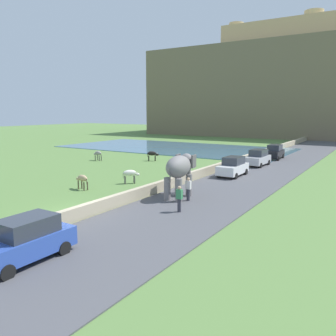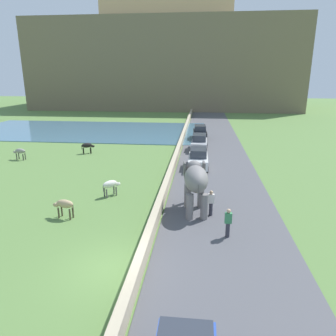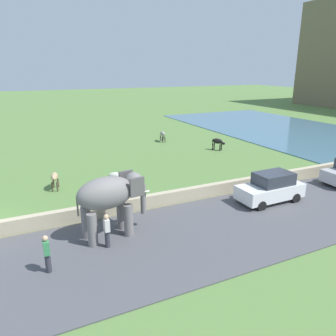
{
  "view_description": "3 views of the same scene",
  "coord_description": "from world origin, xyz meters",
  "px_view_note": "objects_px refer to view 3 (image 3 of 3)",
  "views": [
    {
      "loc": [
        15.25,
        -13.99,
        5.97
      ],
      "look_at": [
        1.91,
        7.17,
        1.86
      ],
      "focal_mm": 37.45,
      "sensor_mm": 36.0,
      "label": 1
    },
    {
      "loc": [
        3.68,
        -11.62,
        8.14
      ],
      "look_at": [
        1.35,
        9.71,
        1.77
      ],
      "focal_mm": 33.56,
      "sensor_mm": 36.0,
      "label": 2
    },
    {
      "loc": [
        16.85,
        2.82,
        7.63
      ],
      "look_at": [
        -1.09,
        11.34,
        1.45
      ],
      "focal_mm": 34.42,
      "sensor_mm": 36.0,
      "label": 3
    }
  ],
  "objects_px": {
    "cow_grey": "(162,134)",
    "elephant": "(111,196)",
    "person_beside_elephant": "(107,230)",
    "person_trailing": "(47,253)",
    "cow_black": "(218,142)",
    "cow_white": "(117,177)",
    "cow_tan": "(55,177)",
    "car_white": "(271,188)"
  },
  "relations": [
    {
      "from": "elephant",
      "to": "cow_tan",
      "type": "xyz_separation_m",
      "value": [
        -7.63,
        -1.67,
        -1.2
      ]
    },
    {
      "from": "person_trailing",
      "to": "cow_grey",
      "type": "relative_size",
      "value": 1.15
    },
    {
      "from": "elephant",
      "to": "cow_black",
      "type": "bearing_deg",
      "value": 130.65
    },
    {
      "from": "person_trailing",
      "to": "cow_grey",
      "type": "height_order",
      "value": "person_trailing"
    },
    {
      "from": "person_beside_elephant",
      "to": "person_trailing",
      "type": "height_order",
      "value": "same"
    },
    {
      "from": "person_trailing",
      "to": "cow_black",
      "type": "relative_size",
      "value": 1.19
    },
    {
      "from": "person_beside_elephant",
      "to": "cow_black",
      "type": "xyz_separation_m",
      "value": [
        -12.88,
        14.39,
        -0.04
      ]
    },
    {
      "from": "car_white",
      "to": "cow_tan",
      "type": "bearing_deg",
      "value": -124.19
    },
    {
      "from": "elephant",
      "to": "car_white",
      "type": "distance_m",
      "value": 9.67
    },
    {
      "from": "person_beside_elephant",
      "to": "cow_tan",
      "type": "relative_size",
      "value": 1.15
    },
    {
      "from": "car_white",
      "to": "elephant",
      "type": "bearing_deg",
      "value": -90.15
    },
    {
      "from": "person_trailing",
      "to": "cow_tan",
      "type": "height_order",
      "value": "person_trailing"
    },
    {
      "from": "cow_grey",
      "to": "cow_white",
      "type": "height_order",
      "value": "same"
    },
    {
      "from": "elephant",
      "to": "car_white",
      "type": "bearing_deg",
      "value": 89.85
    },
    {
      "from": "cow_black",
      "to": "cow_tan",
      "type": "xyz_separation_m",
      "value": [
        4.3,
        -15.56,
        0.0
      ]
    },
    {
      "from": "elephant",
      "to": "cow_grey",
      "type": "relative_size",
      "value": 2.5
    },
    {
      "from": "elephant",
      "to": "person_beside_elephant",
      "type": "bearing_deg",
      "value": -27.85
    },
    {
      "from": "elephant",
      "to": "person_trailing",
      "type": "bearing_deg",
      "value": -60.01
    },
    {
      "from": "cow_white",
      "to": "cow_black",
      "type": "relative_size",
      "value": 0.91
    },
    {
      "from": "elephant",
      "to": "cow_tan",
      "type": "height_order",
      "value": "elephant"
    },
    {
      "from": "elephant",
      "to": "cow_grey",
      "type": "height_order",
      "value": "elephant"
    },
    {
      "from": "person_beside_elephant",
      "to": "car_white",
      "type": "distance_m",
      "value": 10.14
    },
    {
      "from": "cow_white",
      "to": "cow_black",
      "type": "height_order",
      "value": "same"
    },
    {
      "from": "cow_grey",
      "to": "person_trailing",
      "type": "bearing_deg",
      "value": -35.16
    },
    {
      "from": "person_trailing",
      "to": "cow_tan",
      "type": "relative_size",
      "value": 1.15
    },
    {
      "from": "cow_black",
      "to": "cow_tan",
      "type": "relative_size",
      "value": 0.96
    },
    {
      "from": "cow_grey",
      "to": "car_white",
      "type": "bearing_deg",
      "value": -3.37
    },
    {
      "from": "cow_white",
      "to": "elephant",
      "type": "bearing_deg",
      "value": -18.96
    },
    {
      "from": "cow_grey",
      "to": "elephant",
      "type": "bearing_deg",
      "value": -31.05
    },
    {
      "from": "car_white",
      "to": "cow_grey",
      "type": "distance_m",
      "value": 17.73
    },
    {
      "from": "cow_tan",
      "to": "car_white",
      "type": "bearing_deg",
      "value": 55.81
    },
    {
      "from": "person_beside_elephant",
      "to": "person_trailing",
      "type": "bearing_deg",
      "value": -72.34
    },
    {
      "from": "person_beside_elephant",
      "to": "cow_grey",
      "type": "distance_m",
      "value": 21.71
    },
    {
      "from": "car_white",
      "to": "cow_black",
      "type": "xyz_separation_m",
      "value": [
        -11.95,
        4.29,
        -0.06
      ]
    },
    {
      "from": "cow_white",
      "to": "cow_tan",
      "type": "relative_size",
      "value": 0.88
    },
    {
      "from": "car_white",
      "to": "cow_white",
      "type": "bearing_deg",
      "value": -128.08
    },
    {
      "from": "elephant",
      "to": "person_trailing",
      "type": "xyz_separation_m",
      "value": [
        1.76,
        -3.05,
        -1.16
      ]
    },
    {
      "from": "car_white",
      "to": "person_trailing",
      "type": "bearing_deg",
      "value": -82.19
    },
    {
      "from": "person_trailing",
      "to": "car_white",
      "type": "relative_size",
      "value": 0.41
    },
    {
      "from": "cow_white",
      "to": "cow_black",
      "type": "distance_m",
      "value": 13.3
    },
    {
      "from": "cow_white",
      "to": "cow_tan",
      "type": "xyz_separation_m",
      "value": [
        -1.72,
        -3.69,
        0.0
      ]
    },
    {
      "from": "person_beside_elephant",
      "to": "cow_black",
      "type": "relative_size",
      "value": 1.19
    }
  ]
}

